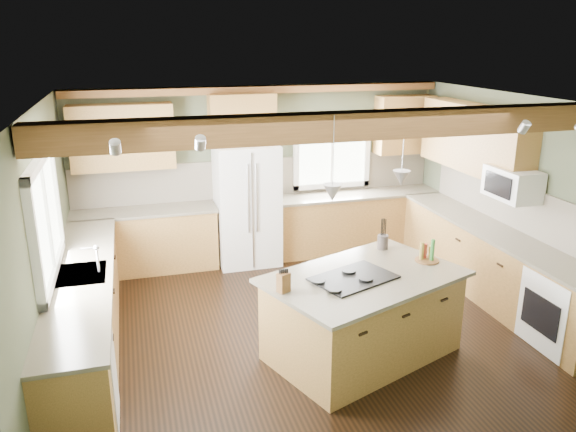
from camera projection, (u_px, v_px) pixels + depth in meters
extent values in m
plane|color=black|center=(310.00, 323.00, 6.72)|extent=(5.60, 5.60, 0.00)
plane|color=silver|center=(313.00, 103.00, 5.93)|extent=(5.60, 5.60, 0.00)
plane|color=#404833|center=(260.00, 171.00, 8.61)|extent=(5.60, 0.00, 5.60)
plane|color=#404833|center=(45.00, 244.00, 5.59)|extent=(0.00, 5.00, 5.00)
plane|color=#404833|center=(523.00, 201.00, 7.05)|extent=(0.00, 5.00, 5.00)
cube|color=brown|center=(339.00, 126.00, 5.23)|extent=(5.55, 0.26, 0.26)
cube|color=brown|center=(261.00, 90.00, 8.15)|extent=(5.55, 0.20, 0.10)
cube|color=brown|center=(261.00, 177.00, 8.63)|extent=(5.58, 0.03, 0.58)
cube|color=brown|center=(518.00, 207.00, 7.12)|extent=(0.03, 3.70, 0.58)
cube|color=brown|center=(146.00, 241.00, 8.13)|extent=(2.02, 0.60, 0.88)
cube|color=#474234|center=(143.00, 211.00, 7.99)|extent=(2.06, 0.64, 0.04)
cube|color=brown|center=(356.00, 222.00, 8.99)|extent=(2.62, 0.60, 0.88)
cube|color=#474234|center=(357.00, 194.00, 8.85)|extent=(2.66, 0.64, 0.04)
cube|color=brown|center=(86.00, 315.00, 5.98)|extent=(0.60, 3.70, 0.88)
cube|color=#474234|center=(81.00, 275.00, 5.84)|extent=(0.64, 3.74, 0.04)
cube|color=brown|center=(492.00, 265.00, 7.28)|extent=(0.60, 3.70, 0.88)
cube|color=#474234|center=(496.00, 232.00, 7.14)|extent=(0.64, 3.74, 0.04)
cube|color=brown|center=(122.00, 137.00, 7.74)|extent=(1.40, 0.35, 0.90)
cube|color=brown|center=(242.00, 118.00, 8.12)|extent=(0.96, 0.35, 0.70)
cube|color=brown|center=(474.00, 138.00, 7.64)|extent=(0.35, 2.20, 0.90)
cube|color=brown|center=(404.00, 125.00, 8.86)|extent=(0.90, 0.35, 0.90)
cube|color=white|center=(44.00, 218.00, 5.57)|extent=(0.04, 1.60, 1.05)
cube|color=white|center=(332.00, 152.00, 8.82)|extent=(1.10, 0.04, 1.00)
cube|color=#262628|center=(81.00, 275.00, 5.83)|extent=(0.50, 0.65, 0.03)
cylinder|color=#B2B2B7|center=(98.00, 260.00, 5.84)|extent=(0.02, 0.02, 0.28)
cube|color=white|center=(79.00, 385.00, 4.79)|extent=(0.60, 0.60, 0.84)
cube|color=white|center=(564.00, 311.00, 6.09)|extent=(0.60, 0.72, 0.84)
cube|color=white|center=(513.00, 184.00, 6.88)|extent=(0.40, 0.70, 0.38)
cone|color=#B2B2B7|center=(332.00, 193.00, 5.23)|extent=(0.18, 0.18, 0.16)
cone|color=#B2B2B7|center=(401.00, 178.00, 5.77)|extent=(0.18, 0.18, 0.16)
cube|color=white|center=(247.00, 205.00, 8.31)|extent=(0.90, 0.74, 1.80)
cube|color=olive|center=(363.00, 317.00, 5.93)|extent=(2.17, 1.75, 0.88)
cube|color=#474234|center=(364.00, 277.00, 5.80)|extent=(2.33, 1.91, 0.04)
cube|color=black|center=(353.00, 278.00, 5.70)|extent=(0.96, 0.80, 0.02)
cube|color=brown|center=(284.00, 283.00, 5.38)|extent=(0.14, 0.13, 0.19)
cylinder|color=#423834|center=(383.00, 242.00, 6.49)|extent=(0.15, 0.15, 0.17)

